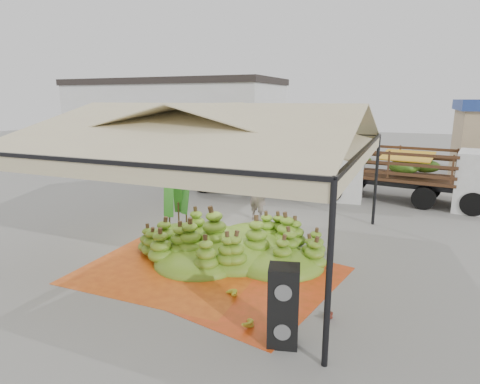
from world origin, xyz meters
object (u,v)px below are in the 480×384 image
at_px(speaker_stack, 283,306).
at_px(truck_right, 422,170).
at_px(truck_left, 282,157).
at_px(banana_heap, 229,232).
at_px(vendor, 258,193).

bearing_deg(speaker_stack, truck_right, 64.55).
bearing_deg(truck_left, banana_heap, -88.26).
relative_size(banana_heap, speaker_stack, 4.02).
bearing_deg(truck_right, banana_heap, -112.67).
height_order(truck_left, truck_right, truck_left).
height_order(speaker_stack, truck_right, truck_right).
bearing_deg(vendor, truck_right, -120.56).
relative_size(speaker_stack, truck_left, 0.18).
xyz_separation_m(vendor, truck_left, (-0.52, 4.47, 0.65)).
bearing_deg(banana_heap, vendor, 96.93).
bearing_deg(speaker_stack, banana_heap, 112.55).
bearing_deg(truck_right, truck_left, -168.19).
xyz_separation_m(speaker_stack, truck_left, (-3.48, 11.08, 0.90)).
relative_size(speaker_stack, truck_right, 0.21).
relative_size(speaker_stack, vendor, 0.74).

